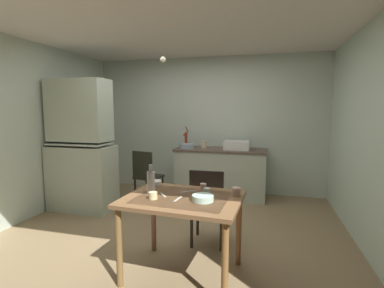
# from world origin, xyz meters

# --- Properties ---
(ground_plane) EXTENTS (5.36, 5.36, 0.00)m
(ground_plane) POSITION_xyz_m (0.00, 0.00, 0.00)
(ground_plane) COLOR #8A7250
(wall_back) EXTENTS (4.46, 0.10, 2.55)m
(wall_back) POSITION_xyz_m (0.00, 1.98, 1.27)
(wall_back) COLOR silver
(wall_back) RESTS_ON ground
(wall_left) EXTENTS (0.10, 3.97, 2.55)m
(wall_left) POSITION_xyz_m (-2.23, 0.00, 1.27)
(wall_left) COLOR silver
(wall_left) RESTS_ON ground
(wall_right) EXTENTS (0.10, 3.97, 2.55)m
(wall_right) POSITION_xyz_m (2.23, 0.00, 1.27)
(wall_right) COLOR silver
(wall_right) RESTS_ON ground
(ceiling_slab) EXTENTS (4.46, 3.97, 0.10)m
(ceiling_slab) POSITION_xyz_m (0.00, 0.00, 2.60)
(ceiling_slab) COLOR silver
(hutch_cabinet) EXTENTS (1.00, 0.50, 2.02)m
(hutch_cabinet) POSITION_xyz_m (-1.66, 0.39, 0.95)
(hutch_cabinet) COLOR #B3BDA7
(hutch_cabinet) RESTS_ON ground
(counter_cabinet) EXTENTS (1.62, 0.64, 0.87)m
(counter_cabinet) POSITION_xyz_m (0.33, 1.61, 0.44)
(counter_cabinet) COLOR #B3BDA7
(counter_cabinet) RESTS_ON ground
(sink_basin) EXTENTS (0.44, 0.34, 0.15)m
(sink_basin) POSITION_xyz_m (0.62, 1.61, 0.95)
(sink_basin) COLOR white
(sink_basin) RESTS_ON counter_cabinet
(hand_pump) EXTENTS (0.05, 0.27, 0.39)m
(hand_pump) POSITION_xyz_m (-0.33, 1.66, 1.04)
(hand_pump) COLOR maroon
(hand_pump) RESTS_ON counter_cabinet
(mixing_bowl_counter) EXTENTS (0.27, 0.27, 0.08)m
(mixing_bowl_counter) POSITION_xyz_m (-0.29, 1.56, 0.91)
(mixing_bowl_counter) COLOR #9EB2C6
(mixing_bowl_counter) RESTS_ON counter_cabinet
(stoneware_crock) EXTENTS (0.11, 0.11, 0.13)m
(stoneware_crock) POSITION_xyz_m (0.01, 1.64, 0.94)
(stoneware_crock) COLOR beige
(stoneware_crock) RESTS_ON counter_cabinet
(dining_table) EXTENTS (1.11, 0.87, 0.77)m
(dining_table) POSITION_xyz_m (0.38, -0.92, 0.66)
(dining_table) COLOR brown
(dining_table) RESTS_ON ground
(chair_far_side) EXTENTS (0.41, 0.41, 0.91)m
(chair_far_side) POSITION_xyz_m (0.49, -0.28, 0.48)
(chair_far_side) COLOR black
(chair_far_side) RESTS_ON ground
(chair_by_counter) EXTENTS (0.47, 0.47, 0.89)m
(chair_by_counter) POSITION_xyz_m (-0.83, 0.96, 0.47)
(chair_by_counter) COLOR black
(chair_by_counter) RESTS_ON ground
(serving_bowl_wide) EXTENTS (0.14, 0.14, 0.04)m
(serving_bowl_wide) POSITION_xyz_m (-0.03, -0.59, 0.79)
(serving_bowl_wide) COLOR white
(serving_bowl_wide) RESTS_ON dining_table
(soup_bowl_small) EXTENTS (0.19, 0.19, 0.05)m
(soup_bowl_small) POSITION_xyz_m (0.58, -0.98, 0.79)
(soup_bowl_small) COLOR #ADD1C1
(soup_bowl_small) RESTS_ON dining_table
(mug_dark) EXTENTS (0.09, 0.09, 0.08)m
(mug_dark) POSITION_xyz_m (0.86, -0.75, 0.81)
(mug_dark) COLOR tan
(mug_dark) RESTS_ON dining_table
(mug_tall) EXTENTS (0.08, 0.08, 0.06)m
(mug_tall) POSITION_xyz_m (0.13, -1.04, 0.80)
(mug_tall) COLOR beige
(mug_tall) RESTS_ON dining_table
(teacup_mint) EXTENTS (0.06, 0.06, 0.07)m
(teacup_mint) POSITION_xyz_m (0.52, -0.67, 0.80)
(teacup_mint) COLOR tan
(teacup_mint) RESTS_ON dining_table
(teacup_cream) EXTENTS (0.06, 0.06, 0.06)m
(teacup_cream) POSITION_xyz_m (0.57, -0.76, 0.79)
(teacup_cream) COLOR #ADD1C1
(teacup_cream) RESTS_ON dining_table
(glass_bottle) EXTENTS (0.08, 0.08, 0.29)m
(glass_bottle) POSITION_xyz_m (0.05, -0.89, 0.88)
(glass_bottle) COLOR #B7BCC1
(glass_bottle) RESTS_ON dining_table
(table_knife) EXTENTS (0.16, 0.14, 0.00)m
(table_knife) POSITION_xyz_m (0.39, -0.73, 0.77)
(table_knife) COLOR silver
(table_knife) RESTS_ON dining_table
(teaspoon_near_bowl) EXTENTS (0.04, 0.15, 0.00)m
(teaspoon_near_bowl) POSITION_xyz_m (0.35, -0.99, 0.77)
(teaspoon_near_bowl) COLOR beige
(teaspoon_near_bowl) RESTS_ON dining_table
(teaspoon_by_cup) EXTENTS (0.09, 0.11, 0.00)m
(teaspoon_by_cup) POSITION_xyz_m (0.18, -0.92, 0.77)
(teaspoon_by_cup) COLOR beige
(teaspoon_by_cup) RESTS_ON dining_table
(pendant_bulb) EXTENTS (0.08, 0.08, 0.08)m
(pendant_bulb) POSITION_xyz_m (-0.27, 0.33, 2.24)
(pendant_bulb) COLOR #F9EFCC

